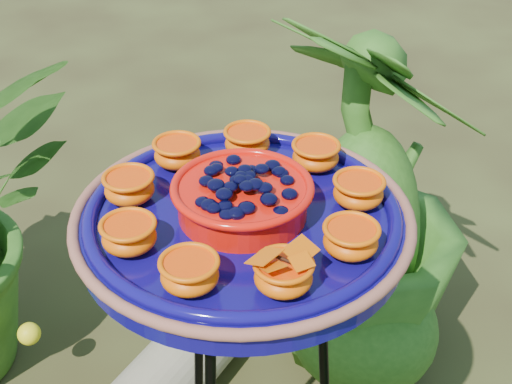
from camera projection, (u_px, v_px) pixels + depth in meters
feeder_dish at (243, 215)px, 0.92m from camera, size 0.56×0.56×0.10m
shrub_back_right at (364, 198)px, 1.69m from camera, size 0.68×0.68×0.91m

